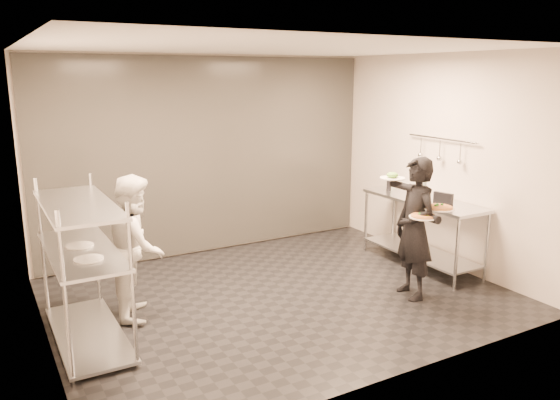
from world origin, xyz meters
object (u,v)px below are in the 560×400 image
bottle_green (423,190)px  prep_counter (422,220)px  salad_plate (392,177)px  pos_monitor (443,200)px  pizza_plate_far (439,207)px  bottle_dark (389,183)px  chef (137,246)px  pizza_plate_near (423,216)px  pass_rack (83,264)px  bottle_clear (393,180)px  waiter (415,228)px

bottle_green → prep_counter: bearing=40.8°
salad_plate → pos_monitor: bearing=-2.7°
pizza_plate_far → bottle_dark: bearing=68.7°
bottle_green → chef: bearing=173.5°
bottle_dark → pos_monitor: bearing=-92.6°
prep_counter → bottle_dark: size_ratio=8.22×
chef → bottle_dark: chef is taller
pizza_plate_far → pos_monitor: size_ratio=1.37×
pizza_plate_near → bottle_green: bearing=46.4°
prep_counter → bottle_green: size_ratio=6.31×
pos_monitor → bottle_green: size_ratio=0.88×
salad_plate → bottle_dark: 1.38m
pizza_plate_near → chef: bearing=155.7°
pass_rack → bottle_clear: 4.57m
waiter → pizza_plate_near: 0.29m
bottle_green → salad_plate: bearing=-157.9°
waiter → pass_rack: bearing=-92.0°
salad_plate → pos_monitor: 0.88m
pass_rack → waiter: 3.57m
pizza_plate_near → pos_monitor: bearing=31.4°
prep_counter → waiter: size_ratio=1.10×
pass_rack → bottle_clear: pass_rack is taller
pass_rack → bottle_dark: size_ratio=7.30×
pizza_plate_near → waiter: bearing=69.5°
pizza_plate_far → prep_counter: bearing=54.1°
bottle_green → bottle_dark: (0.03, 0.70, -0.03)m
salad_plate → bottle_dark: (0.85, 1.03, -0.34)m
waiter → bottle_clear: waiter is taller
chef → pass_rack: bearing=138.1°
pass_rack → bottle_green: pass_rack is taller
pizza_plate_far → salad_plate: size_ratio=1.18×
pizza_plate_near → salad_plate: 0.63m
chef → bottle_green: (3.63, -0.41, 0.30)m
pass_rack → chef: chef is taller
waiter → bottle_clear: size_ratio=8.51×
pizza_plate_near → pos_monitor: 0.93m
prep_counter → bottle_clear: bearing=78.7°
pizza_plate_near → bottle_dark: bottle_dark is taller
waiter → bottle_green: bearing=141.8°
pizza_plate_near → bottle_clear: size_ratio=1.60×
prep_counter → bottle_green: (-0.10, -0.09, 0.44)m
waiter → bottle_clear: bearing=157.1°
pass_rack → waiter: (3.49, -0.75, 0.05)m
prep_counter → bottle_clear: (0.16, 0.80, 0.39)m
pass_rack → pizza_plate_near: (3.41, -0.94, 0.24)m
pizza_plate_near → bottle_clear: (1.07, 1.74, 0.00)m
pass_rack → prep_counter: 4.33m
prep_counter → chef: chef is taller
waiter → bottle_dark: bearing=160.5°
waiter → pos_monitor: 0.80m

